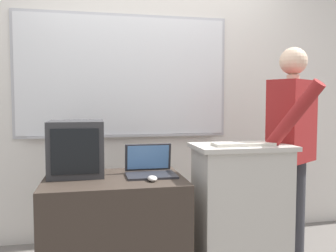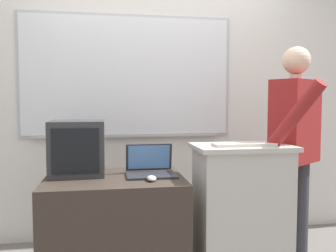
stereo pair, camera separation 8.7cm
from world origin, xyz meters
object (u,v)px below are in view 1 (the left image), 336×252
at_px(lectern_podium, 241,213).
at_px(computer_mouse_by_laptop, 152,178).
at_px(side_desk, 115,232).
at_px(wireless_keyboard, 243,144).
at_px(laptop, 150,167).
at_px(crt_monitor, 76,148).
at_px(person_presenter, 292,143).

height_order(lectern_podium, computer_mouse_by_laptop, lectern_podium).
distance_m(side_desk, computer_mouse_by_laptop, 0.47).
xyz_separation_m(lectern_podium, wireless_keyboard, (-0.01, -0.05, 0.48)).
relative_size(laptop, crt_monitor, 0.89).
bearing_deg(person_presenter, lectern_podium, 161.06).
bearing_deg(side_desk, lectern_podium, -6.44).
bearing_deg(side_desk, person_presenter, 0.96).
height_order(lectern_podium, laptop, lectern_podium).
distance_m(lectern_podium, computer_mouse_by_laptop, 0.68).
height_order(laptop, computer_mouse_by_laptop, laptop).
xyz_separation_m(side_desk, computer_mouse_by_laptop, (0.23, -0.15, 0.39)).
distance_m(wireless_keyboard, crt_monitor, 1.12).
relative_size(person_presenter, wireless_keyboard, 4.01).
bearing_deg(crt_monitor, computer_mouse_by_laptop, -31.02).
height_order(person_presenter, crt_monitor, person_presenter).
distance_m(person_presenter, computer_mouse_by_laptop, 1.10).
bearing_deg(laptop, side_desk, -168.53).
distance_m(person_presenter, laptop, 1.07).
distance_m(side_desk, laptop, 0.49).
bearing_deg(laptop, computer_mouse_by_laptop, -94.14).
relative_size(wireless_keyboard, crt_monitor, 1.09).
distance_m(laptop, wireless_keyboard, 0.65).
xyz_separation_m(lectern_podium, computer_mouse_by_laptop, (-0.62, -0.06, 0.28)).
bearing_deg(wireless_keyboard, lectern_podium, 78.33).
relative_size(lectern_podium, person_presenter, 0.58).
xyz_separation_m(person_presenter, laptop, (-1.06, 0.03, -0.14)).
distance_m(laptop, computer_mouse_by_laptop, 0.21).
distance_m(lectern_podium, person_presenter, 0.65).
distance_m(lectern_podium, side_desk, 0.86).
distance_m(person_presenter, wireless_keyboard, 0.49).
height_order(side_desk, crt_monitor, crt_monitor).
relative_size(person_presenter, laptop, 4.92).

